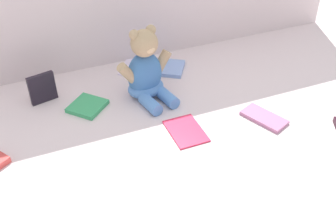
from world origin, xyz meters
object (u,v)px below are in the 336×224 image
Objects in this scene: book_case_1 at (170,68)px; book_case_2 at (186,130)px; book_case_0 at (264,118)px; book_case_6 at (87,106)px; teddy_bear at (146,72)px; book_case_4 at (42,88)px; book_case_3 at (134,67)px.

book_case_1 reaches higher than book_case_2.
book_case_6 reaches higher than book_case_0.
book_case_2 is at bearing -91.42° from teddy_bear.
book_case_4 is (-0.32, 0.10, -0.04)m from teddy_bear.
book_case_3 is (-0.03, 0.40, -0.00)m from book_case_2.
book_case_3 is 0.28m from book_case_6.
book_case_6 is (-0.20, 0.00, -0.08)m from teddy_bear.
book_case_0 is 1.33× the size of book_case_6.
book_case_2 is at bearing -54.54° from book_case_4.
teddy_bear is at bearing -105.51° from book_case_1.
book_case_2 is at bearing -31.50° from book_case_0.
book_case_0 is 0.25m from book_case_2.
book_case_1 is at bearing 66.35° from book_case_6.
book_case_4 is 0.16m from book_case_6.
teddy_bear is 0.33m from book_case_4.
book_case_6 reaches higher than book_case_2.
teddy_bear is 2.20× the size of book_case_1.
book_case_0 is at bearing -53.96° from teddy_bear.
teddy_bear is 0.21m from book_case_6.
book_case_2 is 1.15× the size of book_case_3.
book_case_6 reaches higher than book_case_3.
book_case_4 reaches higher than book_case_6.
teddy_bear reaches higher than book_case_2.
book_case_4 reaches higher than book_case_3.
book_case_0 is at bearing -23.23° from book_case_3.
book_case_1 is 1.04× the size of book_case_6.
teddy_bear is at bearing -79.75° from book_case_2.
book_case_2 reaches higher than book_case_3.
book_case_0 is 0.41m from book_case_1.
book_case_4 is (-0.36, 0.32, 0.04)m from book_case_2.
book_case_1 is 0.35m from book_case_6.
book_case_2 is at bearing 3.73° from book_case_6.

